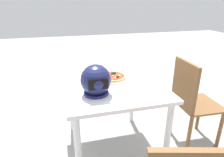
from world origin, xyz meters
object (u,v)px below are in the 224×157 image
(motorcycle_helmet, at_px, (96,81))
(dining_table, at_px, (112,92))
(chair_side, at_px, (191,99))
(pizza, at_px, (112,76))

(motorcycle_helmet, bearing_deg, dining_table, -132.80)
(dining_table, relative_size, chair_side, 1.06)
(dining_table, xyz_separation_m, pizza, (-0.03, -0.09, 0.12))
(pizza, xyz_separation_m, chair_side, (-0.76, 0.20, -0.25))
(dining_table, distance_m, chair_side, 0.80)
(motorcycle_helmet, bearing_deg, chair_side, -174.88)
(dining_table, height_order, chair_side, chair_side)
(dining_table, relative_size, motorcycle_helmet, 3.98)
(pizza, bearing_deg, chair_side, 165.18)
(pizza, height_order, chair_side, chair_side)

